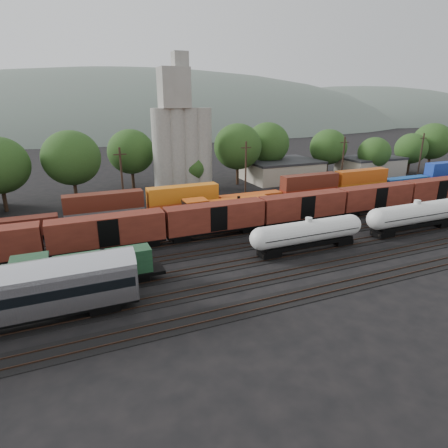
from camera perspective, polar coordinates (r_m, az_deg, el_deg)
name	(u,v)px	position (r m, az deg, el deg)	size (l,w,h in m)	color
ground	(238,247)	(52.50, 2.12, -3.57)	(600.00, 600.00, 0.00)	black
tracks	(238,247)	(52.49, 2.12, -3.52)	(180.00, 33.20, 0.20)	black
green_locomotive	(76,271)	(42.54, -21.68, -6.70)	(16.72, 2.95, 4.43)	black
tank_car_a	(308,233)	(51.41, 12.65, -1.31)	(17.25, 3.09, 4.52)	silver
tank_car_b	(415,215)	(64.63, 27.14, 1.29)	(18.47, 3.31, 4.84)	silver
orange_locomotive	(222,210)	(60.98, -0.36, 2.14)	(17.92, 2.99, 4.48)	black
boxcar_string	(303,206)	(62.40, 11.92, 2.65)	(169.00, 2.90, 4.20)	black
container_wall	(208,202)	(65.26, -2.44, 3.32)	(160.00, 2.60, 5.80)	black
grain_silo	(182,140)	(83.97, -6.47, 12.56)	(13.40, 5.00, 29.00)	gray
industrial_sheds	(198,179)	(85.59, -3.96, 6.85)	(119.38, 17.26, 5.10)	#9E937F
tree_band	(192,154)	(85.30, -4.90, 10.52)	(165.40, 22.17, 14.46)	black
utility_poles	(188,176)	(70.49, -5.52, 7.34)	(122.20, 0.36, 12.00)	black
distant_hills	(124,153)	(309.86, -14.93, 10.34)	(860.00, 286.00, 130.00)	#59665B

